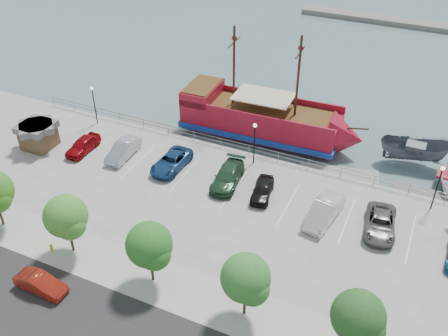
% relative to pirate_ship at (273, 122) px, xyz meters
% --- Properties ---
extents(ground, '(160.00, 160.00, 0.00)m').
position_rel_pirate_ship_xyz_m(ground, '(0.39, -12.84, -2.03)').
color(ground, slate).
extents(sidewalk, '(100.00, 4.00, 0.05)m').
position_rel_pirate_ship_xyz_m(sidewalk, '(0.39, -22.84, -1.01)').
color(sidewalk, '#AFAD9D').
rests_on(sidewalk, land_slab).
extents(seawall_railing, '(50.00, 0.06, 1.00)m').
position_rel_pirate_ship_xyz_m(seawall_railing, '(0.39, -5.04, -0.50)').
color(seawall_railing, slate).
rests_on(seawall_railing, land_slab).
extents(far_shore, '(40.00, 3.00, 0.80)m').
position_rel_pirate_ship_xyz_m(far_shore, '(10.39, 42.16, -1.63)').
color(far_shore, gray).
rests_on(far_shore, ground).
extents(pirate_ship, '(19.30, 6.01, 12.10)m').
position_rel_pirate_ship_xyz_m(pirate_ship, '(0.00, 0.00, 0.00)').
color(pirate_ship, maroon).
rests_on(pirate_ship, ground).
extents(patrol_boat, '(6.98, 3.66, 2.57)m').
position_rel_pirate_ship_xyz_m(patrol_boat, '(14.01, 1.40, -0.74)').
color(patrol_boat, '#4C515A').
rests_on(patrol_boat, ground).
extents(dock_west, '(7.32, 3.37, 0.40)m').
position_rel_pirate_ship_xyz_m(dock_west, '(-12.43, -3.64, -1.82)').
color(dock_west, gray).
rests_on(dock_west, ground).
extents(dock_mid, '(7.62, 3.62, 0.42)m').
position_rel_pirate_ship_xyz_m(dock_mid, '(8.01, -3.64, -1.82)').
color(dock_mid, gray).
rests_on(dock_mid, ground).
extents(dock_east, '(6.53, 2.17, 0.37)m').
position_rel_pirate_ship_xyz_m(dock_east, '(16.00, -3.64, -1.84)').
color(dock_east, slate).
rests_on(dock_east, ground).
extents(shed, '(3.15, 3.15, 2.57)m').
position_rel_pirate_ship_xyz_m(shed, '(-19.91, -12.51, 0.34)').
color(shed, brown).
rests_on(shed, land_slab).
extents(street_sedan, '(3.88, 1.40, 1.27)m').
position_rel_pirate_ship_xyz_m(street_sedan, '(-7.10, -26.85, -0.39)').
color(street_sedan, maroon).
rests_on(street_sedan, street).
extents(fire_hydrant, '(0.26, 0.26, 0.74)m').
position_rel_pirate_ship_xyz_m(fire_hydrant, '(-8.97, -23.64, -0.63)').
color(fire_hydrant, yellow).
rests_on(fire_hydrant, sidewalk).
extents(lamp_post_left, '(0.36, 0.36, 4.28)m').
position_rel_pirate_ship_xyz_m(lamp_post_left, '(-17.61, -6.34, 1.91)').
color(lamp_post_left, black).
rests_on(lamp_post_left, land_slab).
extents(lamp_post_mid, '(0.36, 0.36, 4.28)m').
position_rel_pirate_ship_xyz_m(lamp_post_mid, '(0.39, -6.34, 1.91)').
color(lamp_post_mid, black).
rests_on(lamp_post_mid, land_slab).
extents(lamp_post_right, '(0.36, 0.36, 4.28)m').
position_rel_pirate_ship_xyz_m(lamp_post_right, '(16.39, -6.34, 1.91)').
color(lamp_post_right, black).
rests_on(lamp_post_right, land_slab).
extents(tree_c, '(3.30, 3.20, 5.00)m').
position_rel_pirate_ship_xyz_m(tree_c, '(-7.46, -22.91, 2.27)').
color(tree_c, '#473321').
rests_on(tree_c, sidewalk).
extents(tree_d, '(3.30, 3.20, 5.00)m').
position_rel_pirate_ship_xyz_m(tree_d, '(-0.46, -22.91, 2.27)').
color(tree_d, '#473321').
rests_on(tree_d, sidewalk).
extents(tree_e, '(3.30, 3.20, 5.00)m').
position_rel_pirate_ship_xyz_m(tree_e, '(6.54, -22.91, 2.27)').
color(tree_e, '#473321').
rests_on(tree_e, sidewalk).
extents(tree_f, '(3.30, 3.20, 5.00)m').
position_rel_pirate_ship_xyz_m(tree_f, '(13.54, -22.91, 2.27)').
color(tree_f, '#473321').
rests_on(tree_f, sidewalk).
extents(parked_car_a, '(1.74, 4.21, 1.43)m').
position_rel_pirate_ship_xyz_m(parked_car_a, '(-15.48, -11.40, -0.31)').
color(parked_car_a, maroon).
rests_on(parked_car_a, land_slab).
extents(parked_car_b, '(1.82, 4.61, 1.49)m').
position_rel_pirate_ship_xyz_m(parked_car_b, '(-11.38, -10.53, -0.28)').
color(parked_car_b, '#A4AFBB').
rests_on(parked_car_b, land_slab).
extents(parked_car_c, '(2.42, 5.04, 1.39)m').
position_rel_pirate_ship_xyz_m(parked_car_c, '(-6.24, -10.28, -0.33)').
color(parked_car_c, navy).
rests_on(parked_car_c, land_slab).
extents(parked_car_d, '(2.68, 5.40, 1.51)m').
position_rel_pirate_ship_xyz_m(parked_car_d, '(-0.50, -10.29, -0.27)').
color(parked_car_d, '#254D30').
rests_on(parked_car_d, land_slab).
extents(parked_car_e, '(2.23, 4.17, 1.35)m').
position_rel_pirate_ship_xyz_m(parked_car_e, '(2.94, -10.68, -0.35)').
color(parked_car_e, black).
rests_on(parked_car_e, land_slab).
extents(parked_car_f, '(2.49, 5.26, 1.67)m').
position_rel_pirate_ship_xyz_m(parked_car_f, '(8.55, -11.46, -0.19)').
color(parked_car_f, white).
rests_on(parked_car_f, land_slab).
extents(parked_car_g, '(2.93, 5.25, 1.39)m').
position_rel_pirate_ship_xyz_m(parked_car_g, '(12.95, -10.91, -0.33)').
color(parked_car_g, '#5C5C5C').
rests_on(parked_car_g, land_slab).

